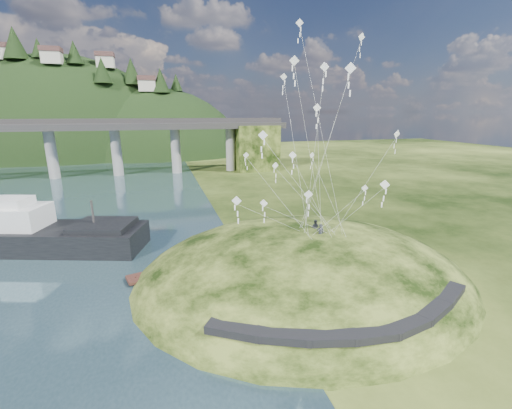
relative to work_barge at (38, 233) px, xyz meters
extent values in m
plane|color=black|center=(20.89, -17.54, -2.17)|extent=(320.00, 320.00, 0.00)
ellipsoid|color=black|center=(28.89, -15.54, -3.67)|extent=(36.00, 32.00, 13.00)
cube|color=black|center=(19.39, -25.54, -0.14)|extent=(4.32, 3.62, 0.71)
cube|color=black|center=(22.39, -27.19, -0.08)|extent=(4.10, 2.97, 0.61)
cube|color=black|center=(25.39, -28.19, -0.09)|extent=(3.85, 2.37, 0.62)
cube|color=black|center=(28.39, -28.64, -0.13)|extent=(3.62, 1.83, 0.66)
cube|color=black|center=(31.39, -28.44, -0.13)|extent=(3.82, 2.27, 0.68)
cube|color=black|center=(34.39, -27.49, -0.03)|extent=(4.11, 2.97, 0.71)
cube|color=black|center=(37.39, -25.94, -0.01)|extent=(4.26, 3.43, 0.66)
cylinder|color=gray|center=(-11.11, 52.46, 4.33)|extent=(2.60, 2.60, 13.00)
cylinder|color=gray|center=(4.39, 52.46, 4.33)|extent=(2.60, 2.60, 13.00)
cylinder|color=gray|center=(19.89, 52.46, 4.33)|extent=(2.60, 2.60, 13.00)
cylinder|color=gray|center=(35.39, 52.46, 4.33)|extent=(2.60, 2.60, 13.00)
cube|color=black|center=(42.89, 52.46, 4.33)|extent=(12.00, 11.00, 13.00)
ellipsoid|color=black|center=(-19.11, 108.46, -8.17)|extent=(96.00, 68.00, 88.00)
ellipsoid|color=black|center=(15.89, 100.46, -12.17)|extent=(76.00, 56.00, 72.00)
cone|color=black|center=(-28.99, 97.09, 37.06)|extent=(8.01, 8.01, 10.54)
cone|color=black|center=(-21.98, 96.53, 35.71)|extent=(4.97, 4.97, 6.54)
cone|color=black|center=(-10.52, 94.50, 34.51)|extent=(5.83, 5.83, 7.67)
cone|color=black|center=(-1.56, 89.55, 28.41)|extent=(6.47, 6.47, 8.51)
cone|color=black|center=(7.67, 96.45, 29.06)|extent=(7.13, 7.13, 9.38)
cone|color=black|center=(17.77, 91.49, 25.70)|extent=(6.56, 6.56, 8.63)
cone|color=black|center=(23.66, 97.09, 25.51)|extent=(4.88, 4.88, 6.42)
cube|color=beige|center=(-34.11, 100.46, 33.82)|extent=(6.00, 5.00, 4.00)
cube|color=#543430|center=(-34.11, 100.46, 36.52)|extent=(6.40, 5.40, 1.60)
cube|color=beige|center=(-17.11, 92.46, 32.11)|extent=(6.00, 5.00, 4.00)
cube|color=#543430|center=(-17.11, 92.46, 34.81)|extent=(6.40, 5.40, 1.60)
cube|color=beige|center=(-1.11, 98.46, 32.01)|extent=(6.00, 5.00, 4.00)
cube|color=#543430|center=(-1.11, 98.46, 34.71)|extent=(6.40, 5.40, 1.60)
cube|color=beige|center=(12.89, 92.46, 23.71)|extent=(6.00, 5.00, 4.00)
cube|color=#543430|center=(12.89, 92.46, 26.41)|extent=(6.40, 5.40, 1.60)
cube|color=black|center=(0.42, -0.13, -0.71)|extent=(25.65, 13.88, 2.93)
cube|color=silver|center=(-2.80, 0.88, 1.88)|extent=(9.00, 7.09, 3.15)
cube|color=silver|center=(-2.80, 0.88, 3.79)|extent=(5.31, 4.57, 1.35)
cube|color=black|center=(7.93, -2.50, 1.09)|extent=(8.13, 7.40, 0.68)
cylinder|color=#2D2B2B|center=(6.86, -2.16, 2.56)|extent=(0.27, 0.27, 3.38)
cube|color=#391D17|center=(17.08, -11.00, -1.78)|extent=(12.37, 5.11, 0.31)
cylinder|color=#391D17|center=(12.00, -12.40, -2.00)|extent=(0.26, 0.26, 0.88)
cylinder|color=#391D17|center=(14.54, -11.70, -2.00)|extent=(0.26, 0.26, 0.88)
cylinder|color=#391D17|center=(17.08, -11.00, -2.00)|extent=(0.26, 0.26, 0.88)
cylinder|color=#391D17|center=(19.62, -10.31, -2.00)|extent=(0.26, 0.26, 0.88)
cylinder|color=#391D17|center=(22.17, -9.61, -2.00)|extent=(0.26, 0.26, 0.88)
imported|color=#242630|center=(30.10, -16.70, 3.79)|extent=(0.79, 0.58, 1.98)
imported|color=#242630|center=(30.38, -14.94, 3.66)|extent=(1.06, 1.05, 1.72)
cube|color=white|center=(36.16, -14.67, 6.64)|extent=(0.78, 0.20, 0.77)
cube|color=white|center=(36.16, -14.67, 6.09)|extent=(0.10, 0.02, 0.45)
cube|color=white|center=(36.16, -14.67, 5.53)|extent=(0.10, 0.02, 0.45)
cube|color=white|center=(36.16, -14.67, 4.98)|extent=(0.10, 0.02, 0.45)
cube|color=white|center=(28.82, -12.80, 22.69)|extent=(0.71, 0.32, 0.74)
cube|color=white|center=(28.82, -12.80, 22.16)|extent=(0.10, 0.04, 0.43)
cube|color=white|center=(28.82, -12.80, 21.63)|extent=(0.10, 0.04, 0.43)
cube|color=white|center=(28.82, -12.80, 21.10)|extent=(0.10, 0.04, 0.43)
cube|color=white|center=(27.57, -10.00, 8.74)|extent=(0.81, 0.24, 0.81)
cube|color=white|center=(27.57, -10.00, 8.16)|extent=(0.10, 0.06, 0.47)
cube|color=white|center=(27.57, -10.00, 7.58)|extent=(0.10, 0.06, 0.47)
cube|color=white|center=(27.57, -10.00, 7.00)|extent=(0.10, 0.06, 0.47)
cube|color=white|center=(37.73, -9.29, 22.58)|extent=(0.89, 0.25, 0.87)
cube|color=white|center=(37.73, -9.29, 21.95)|extent=(0.11, 0.06, 0.51)
cube|color=white|center=(37.73, -9.29, 21.32)|extent=(0.11, 0.06, 0.51)
cube|color=white|center=(37.73, -9.29, 20.69)|extent=(0.11, 0.06, 0.51)
cube|color=white|center=(29.37, -7.26, 18.39)|extent=(0.81, 0.28, 0.79)
cube|color=white|center=(29.37, -7.26, 17.81)|extent=(0.11, 0.04, 0.47)
cube|color=white|center=(29.37, -7.26, 17.24)|extent=(0.11, 0.04, 0.47)
cube|color=white|center=(29.37, -7.26, 16.66)|extent=(0.11, 0.04, 0.47)
cube|color=white|center=(20.50, -21.57, 8.07)|extent=(0.74, 0.28, 0.76)
cube|color=white|center=(20.50, -21.57, 7.52)|extent=(0.10, 0.03, 0.44)
cube|color=white|center=(20.50, -21.57, 6.98)|extent=(0.10, 0.03, 0.44)
cube|color=white|center=(20.50, -21.57, 6.44)|extent=(0.10, 0.03, 0.44)
cube|color=white|center=(26.14, -22.08, 8.30)|extent=(0.73, 0.22, 0.72)
cube|color=white|center=(26.14, -22.08, 7.78)|extent=(0.10, 0.03, 0.43)
cube|color=white|center=(26.14, -22.08, 7.26)|extent=(0.10, 0.03, 0.43)
cube|color=white|center=(26.14, -22.08, 6.74)|extent=(0.10, 0.03, 0.43)
cube|color=white|center=(27.72, -14.68, 10.45)|extent=(0.66, 0.48, 0.78)
cube|color=white|center=(27.72, -14.68, 9.89)|extent=(0.10, 0.06, 0.45)
cube|color=white|center=(27.72, -14.68, 9.34)|extent=(0.10, 0.06, 0.45)
cube|color=white|center=(27.72, -14.68, 8.78)|extent=(0.10, 0.06, 0.45)
cube|color=white|center=(33.39, -7.04, 9.37)|extent=(0.71, 0.22, 0.72)
cube|color=white|center=(33.39, -7.04, 8.86)|extent=(0.09, 0.06, 0.42)
cube|color=white|center=(33.39, -7.04, 8.35)|extent=(0.09, 0.06, 0.42)
cube|color=white|center=(33.39, -7.04, 7.84)|extent=(0.09, 0.06, 0.42)
cube|color=white|center=(24.71, -8.03, 9.78)|extent=(0.72, 0.22, 0.70)
cube|color=white|center=(24.71, -8.03, 9.27)|extent=(0.09, 0.05, 0.42)
cube|color=white|center=(24.71, -8.03, 8.76)|extent=(0.09, 0.05, 0.42)
cube|color=white|center=(24.71, -8.03, 8.25)|extent=(0.09, 0.05, 0.42)
cube|color=white|center=(33.86, -21.90, 12.80)|extent=(0.67, 0.21, 0.67)
cube|color=white|center=(33.86, -21.90, 12.32)|extent=(0.09, 0.06, 0.39)
cube|color=white|center=(33.86, -21.90, 11.84)|extent=(0.09, 0.06, 0.39)
cube|color=white|center=(33.86, -21.90, 11.36)|extent=(0.09, 0.06, 0.39)
cube|color=white|center=(27.36, -20.40, 14.86)|extent=(0.67, 0.15, 0.67)
cube|color=white|center=(27.36, -20.40, 14.38)|extent=(0.09, 0.03, 0.39)
cube|color=white|center=(27.36, -20.40, 13.91)|extent=(0.09, 0.03, 0.39)
cube|color=white|center=(27.36, -20.40, 13.43)|extent=(0.09, 0.03, 0.39)
cube|color=white|center=(34.26, -20.47, 8.30)|extent=(0.65, 0.65, 0.87)
cube|color=white|center=(34.26, -20.47, 7.68)|extent=(0.10, 0.08, 0.50)
cube|color=white|center=(34.26, -20.47, 7.07)|extent=(0.10, 0.08, 0.50)
cube|color=white|center=(34.26, -20.47, 6.45)|extent=(0.10, 0.08, 0.50)
cube|color=white|center=(25.14, -13.57, 5.48)|extent=(0.71, 0.58, 0.87)
cube|color=white|center=(25.14, -13.57, 4.86)|extent=(0.11, 0.07, 0.51)
cube|color=white|center=(25.14, -13.57, 4.24)|extent=(0.11, 0.07, 0.51)
cube|color=white|center=(25.14, -13.57, 3.62)|extent=(0.11, 0.07, 0.51)
cube|color=white|center=(29.61, -21.22, 17.77)|extent=(0.71, 0.56, 0.85)
cube|color=white|center=(29.61, -21.22, 17.16)|extent=(0.11, 0.07, 0.50)
cube|color=white|center=(29.61, -21.22, 16.55)|extent=(0.11, 0.07, 0.50)
cube|color=white|center=(29.61, -21.22, 15.94)|extent=(0.11, 0.07, 0.50)
cube|color=white|center=(29.17, -17.74, 18.23)|extent=(0.53, 0.68, 0.80)
cube|color=white|center=(29.17, -17.74, 17.65)|extent=(0.10, 0.08, 0.48)
cube|color=white|center=(29.17, -17.74, 17.06)|extent=(0.10, 0.08, 0.48)
cube|color=white|center=(29.17, -17.74, 16.48)|extent=(0.10, 0.08, 0.48)
cube|color=white|center=(22.67, -21.16, 12.87)|extent=(0.68, 0.33, 0.71)
cube|color=white|center=(22.67, -21.16, 12.35)|extent=(0.09, 0.03, 0.42)
cube|color=white|center=(22.67, -21.16, 11.84)|extent=(0.09, 0.03, 0.42)
cube|color=white|center=(22.67, -21.16, 11.33)|extent=(0.09, 0.03, 0.42)
cube|color=white|center=(26.72, -16.94, 18.74)|extent=(0.83, 0.30, 0.83)
cube|color=white|center=(26.72, -16.94, 18.13)|extent=(0.11, 0.02, 0.50)
cube|color=white|center=(26.72, -16.94, 17.53)|extent=(0.11, 0.02, 0.50)
cube|color=white|center=(26.72, -16.94, 16.92)|extent=(0.11, 0.02, 0.50)
camera|label=1|loc=(15.06, -45.98, 14.55)|focal=24.00mm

